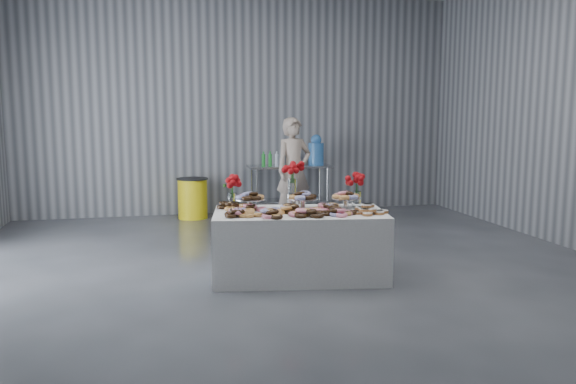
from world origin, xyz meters
name	(u,v)px	position (x,y,z in m)	size (l,w,h in m)	color
ground	(299,281)	(0.00, 0.00, 0.00)	(9.00, 9.00, 0.00)	#323439
room_walls	(272,36)	(-0.27, 0.07, 2.64)	(8.04, 9.04, 4.02)	gray
display_table	(299,244)	(0.05, 0.17, 0.38)	(1.90, 1.00, 0.75)	white
prep_table	(290,180)	(0.85, 4.10, 0.62)	(1.50, 0.60, 0.90)	silver
donut_mounds	(301,208)	(0.05, 0.12, 0.80)	(1.80, 0.80, 0.09)	#D88E4F
cake_stand_left	(250,198)	(-0.47, 0.40, 0.89)	(0.36, 0.36, 0.17)	silver
cake_stand_mid	(303,197)	(0.12, 0.31, 0.89)	(0.36, 0.36, 0.17)	silver
cake_stand_right	(346,197)	(0.61, 0.23, 0.89)	(0.36, 0.36, 0.17)	silver
danish_pile	(369,208)	(0.76, -0.10, 0.81)	(0.48, 0.48, 0.11)	silver
bouquet_left	(232,183)	(-0.65, 0.53, 1.05)	(0.26, 0.26, 0.42)	white
bouquet_right	(357,181)	(0.79, 0.36, 1.05)	(0.26, 0.26, 0.42)	white
bouquet_center	(293,174)	(0.05, 0.52, 1.13)	(0.26, 0.26, 0.57)	silver
water_jug	(316,151)	(1.35, 4.10, 1.15)	(0.28, 0.28, 0.55)	#3F86D7
drink_bottles	(273,159)	(0.53, 4.00, 1.04)	(0.54, 0.08, 0.27)	#268C33
person	(294,170)	(0.73, 3.29, 0.89)	(0.65, 0.42, 1.77)	#CC8C93
trash_barrel	(193,198)	(-0.91, 4.07, 0.36)	(0.55, 0.55, 0.71)	yellow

